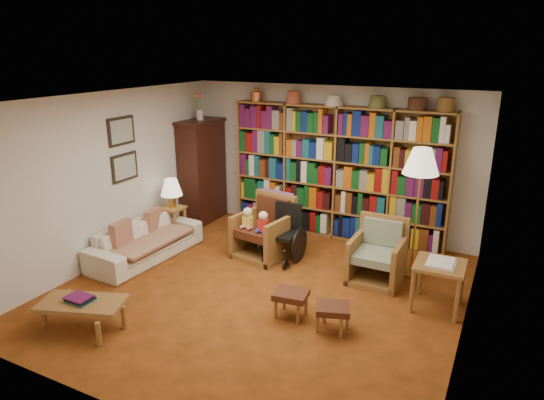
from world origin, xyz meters
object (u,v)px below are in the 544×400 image
Objects in this scene: side_table_papers at (439,270)px; footstool_b at (333,310)px; side_table_lamp at (173,217)px; armchair_leather at (266,230)px; sofa at (146,241)px; floor_lamp at (421,167)px; coffee_table at (82,305)px; footstool_a at (291,296)px; wheelchair at (285,235)px; armchair_sage at (378,256)px.

side_table_papers reaches higher than footstool_b.
side_table_lamp is 0.59× the size of armchair_leather.
sofa reaches higher than footstool_b.
coffee_table is (-3.08, -3.10, -1.28)m from floor_lamp.
footstool_a is at bearing -97.77° from sofa.
wheelchair reaches higher than sofa.
floor_lamp is at bearing -67.50° from sofa.
armchair_sage is at bearing 1.90° from side_table_lamp.
wheelchair is at bearing 3.14° from side_table_lamp.
armchair_sage is 1.37× the size of side_table_papers.
armchair_leather reaches higher than coffee_table.
footstool_b is (1.67, -1.58, -0.13)m from armchair_leather.
sofa is 0.83m from side_table_lamp.
side_table_papers is at bearing -80.08° from sofa.
armchair_sage is 1.35m from floor_lamp.
side_table_lamp is 0.31× the size of floor_lamp.
side_table_papers is 1.46m from footstool_b.
armchair_sage is 0.99× the size of wheelchair.
floor_lamp is at bearing 45.22° from coffee_table.
floor_lamp reaches higher than side_table_papers.
footstool_a is at bearing -53.54° from armchair_leather.
sofa is at bearing -173.81° from side_table_papers.
side_table_lamp is at bearing 175.24° from side_table_papers.
sofa is at bearing -164.45° from armchair_sage.
armchair_sage is at bearing 86.12° from footstool_b.
footstool_b is (-0.10, -1.53, -0.07)m from armchair_sage.
wheelchair is 1.88× the size of footstool_b.
footstool_b is (0.55, -0.06, -0.01)m from footstool_a.
side_table_papers is 0.60× the size of coffee_table.
wheelchair is (0.35, -0.06, 0.01)m from armchair_leather.
side_table_papers is at bearing 47.56° from footstool_b.
floor_lamp is 1.73× the size of coffee_table.
footstool_b is (1.32, -1.53, -0.13)m from wheelchair.
armchair_leather reaches higher than side_table_papers.
footstool_b is (-0.50, -1.87, -1.31)m from floor_lamp.
sofa is 1.95m from coffee_table.
armchair_leather is 2.70m from side_table_papers.
armchair_leather is at bearing -172.45° from floor_lamp.
floor_lamp is at bearing 7.55° from armchair_leather.
wheelchair is at bearing -169.32° from floor_lamp.
floor_lamp is 4.24× the size of footstool_a.
floor_lamp is at bearing 119.81° from side_table_papers.
wheelchair is 0.82× the size of coffee_table.
side_table_lamp is (-0.10, 0.81, 0.13)m from sofa.
sofa is 4.23m from side_table_papers.
side_table_lamp is at bearing -173.24° from floor_lamp.
side_table_lamp is 4.04m from floor_lamp.
armchair_sage is at bearing 0.16° from wheelchair.
footstool_b is at bearing -96.88° from sofa.
footstool_a is 0.55m from footstool_b.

